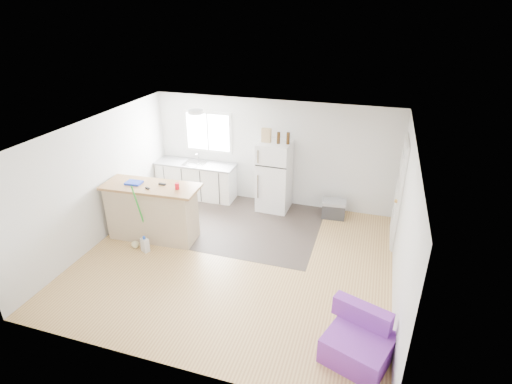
{
  "coord_description": "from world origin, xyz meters",
  "views": [
    {
      "loc": [
        2.17,
        -5.69,
        4.26
      ],
      "look_at": [
        0.17,
        0.7,
        1.07
      ],
      "focal_mm": 28.0,
      "sensor_mm": 36.0,
      "label": 1
    }
  ],
  "objects_px": {
    "kitchen_cabinets": "(196,180)",
    "mop": "(137,237)",
    "cardboard_box": "(266,135)",
    "cleaner_jug": "(145,245)",
    "peninsula": "(152,211)",
    "bottle_left": "(278,138)",
    "red_cup": "(177,186)",
    "purple_seat": "(359,342)",
    "refrigerator": "(274,176)",
    "cooler": "(334,209)",
    "blue_tray": "(134,183)",
    "bottle_right": "(288,138)"
  },
  "relations": [
    {
      "from": "cardboard_box",
      "to": "bottle_right",
      "type": "bearing_deg",
      "value": 1.33
    },
    {
      "from": "peninsula",
      "to": "cardboard_box",
      "type": "height_order",
      "value": "cardboard_box"
    },
    {
      "from": "peninsula",
      "to": "cleaner_jug",
      "type": "xyz_separation_m",
      "value": [
        0.09,
        -0.52,
        -0.43
      ]
    },
    {
      "from": "cooler",
      "to": "mop",
      "type": "relative_size",
      "value": 0.4
    },
    {
      "from": "peninsula",
      "to": "cooler",
      "type": "xyz_separation_m",
      "value": [
        3.3,
        1.89,
        -0.38
      ]
    },
    {
      "from": "kitchen_cabinets",
      "to": "blue_tray",
      "type": "xyz_separation_m",
      "value": [
        -0.33,
        -1.98,
        0.72
      ]
    },
    {
      "from": "cardboard_box",
      "to": "cleaner_jug",
      "type": "bearing_deg",
      "value": -124.93
    },
    {
      "from": "red_cup",
      "to": "bottle_left",
      "type": "bearing_deg",
      "value": 51.97
    },
    {
      "from": "kitchen_cabinets",
      "to": "cooler",
      "type": "relative_size",
      "value": 3.58
    },
    {
      "from": "kitchen_cabinets",
      "to": "mop",
      "type": "bearing_deg",
      "value": -93.9
    },
    {
      "from": "cardboard_box",
      "to": "blue_tray",
      "type": "bearing_deg",
      "value": -137.6
    },
    {
      "from": "purple_seat",
      "to": "blue_tray",
      "type": "height_order",
      "value": "blue_tray"
    },
    {
      "from": "peninsula",
      "to": "bottle_right",
      "type": "xyz_separation_m",
      "value": [
        2.23,
        1.89,
        1.12
      ]
    },
    {
      "from": "blue_tray",
      "to": "bottle_right",
      "type": "height_order",
      "value": "bottle_right"
    },
    {
      "from": "mop",
      "to": "kitchen_cabinets",
      "type": "bearing_deg",
      "value": 85.89
    },
    {
      "from": "kitchen_cabinets",
      "to": "peninsula",
      "type": "relative_size",
      "value": 1.02
    },
    {
      "from": "purple_seat",
      "to": "cardboard_box",
      "type": "xyz_separation_m",
      "value": [
        -2.34,
        3.72,
        1.48
      ]
    },
    {
      "from": "peninsula",
      "to": "mop",
      "type": "height_order",
      "value": "mop"
    },
    {
      "from": "peninsula",
      "to": "bottle_right",
      "type": "height_order",
      "value": "bottle_right"
    },
    {
      "from": "peninsula",
      "to": "blue_tray",
      "type": "distance_m",
      "value": 0.66
    },
    {
      "from": "cleaner_jug",
      "to": "mop",
      "type": "bearing_deg",
      "value": -177.36
    },
    {
      "from": "bottle_left",
      "to": "red_cup",
      "type": "bearing_deg",
      "value": -128.03
    },
    {
      "from": "bottle_right",
      "to": "kitchen_cabinets",
      "type": "bearing_deg",
      "value": 178.16
    },
    {
      "from": "kitchen_cabinets",
      "to": "purple_seat",
      "type": "height_order",
      "value": "kitchen_cabinets"
    },
    {
      "from": "kitchen_cabinets",
      "to": "cooler",
      "type": "height_order",
      "value": "kitchen_cabinets"
    },
    {
      "from": "purple_seat",
      "to": "bottle_left",
      "type": "bearing_deg",
      "value": 138.87
    },
    {
      "from": "purple_seat",
      "to": "blue_tray",
      "type": "relative_size",
      "value": 3.34
    },
    {
      "from": "peninsula",
      "to": "bottle_left",
      "type": "distance_m",
      "value": 2.97
    },
    {
      "from": "red_cup",
      "to": "kitchen_cabinets",
      "type": "bearing_deg",
      "value": 106.48
    },
    {
      "from": "mop",
      "to": "bottle_right",
      "type": "bearing_deg",
      "value": 43.73
    },
    {
      "from": "cleaner_jug",
      "to": "blue_tray",
      "type": "xyz_separation_m",
      "value": [
        -0.41,
        0.49,
        1.01
      ]
    },
    {
      "from": "blue_tray",
      "to": "cardboard_box",
      "type": "relative_size",
      "value": 1.0
    },
    {
      "from": "purple_seat",
      "to": "blue_tray",
      "type": "xyz_separation_m",
      "value": [
        -4.42,
        1.82,
        0.91
      ]
    },
    {
      "from": "purple_seat",
      "to": "cardboard_box",
      "type": "height_order",
      "value": "cardboard_box"
    },
    {
      "from": "mop",
      "to": "blue_tray",
      "type": "height_order",
      "value": "mop"
    },
    {
      "from": "bottle_left",
      "to": "cardboard_box",
      "type": "bearing_deg",
      "value": 174.84
    },
    {
      "from": "refrigerator",
      "to": "cooler",
      "type": "distance_m",
      "value": 1.48
    },
    {
      "from": "bottle_left",
      "to": "kitchen_cabinets",
      "type": "bearing_deg",
      "value": 176.98
    },
    {
      "from": "bottle_left",
      "to": "cooler",
      "type": "bearing_deg",
      "value": 1.59
    },
    {
      "from": "cleaner_jug",
      "to": "blue_tray",
      "type": "relative_size",
      "value": 1.08
    },
    {
      "from": "mop",
      "to": "bottle_right",
      "type": "distance_m",
      "value": 3.61
    },
    {
      "from": "cooler",
      "to": "blue_tray",
      "type": "distance_m",
      "value": 4.2
    },
    {
      "from": "purple_seat",
      "to": "red_cup",
      "type": "height_order",
      "value": "red_cup"
    },
    {
      "from": "peninsula",
      "to": "red_cup",
      "type": "distance_m",
      "value": 0.86
    },
    {
      "from": "bottle_right",
      "to": "cardboard_box",
      "type": "bearing_deg",
      "value": -178.67
    },
    {
      "from": "red_cup",
      "to": "refrigerator",
      "type": "bearing_deg",
      "value": 54.62
    },
    {
      "from": "mop",
      "to": "cardboard_box",
      "type": "distance_m",
      "value": 3.33
    },
    {
      "from": "refrigerator",
      "to": "mop",
      "type": "distance_m",
      "value": 3.17
    },
    {
      "from": "purple_seat",
      "to": "cleaner_jug",
      "type": "distance_m",
      "value": 4.23
    },
    {
      "from": "cardboard_box",
      "to": "bottle_right",
      "type": "distance_m",
      "value": 0.47
    }
  ]
}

